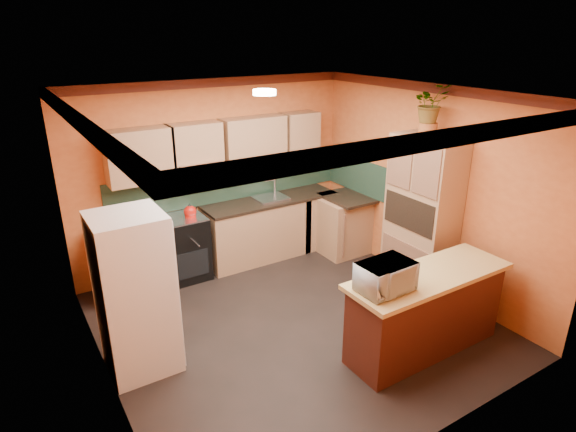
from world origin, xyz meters
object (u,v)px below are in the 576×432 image
(stove, at_px, (185,248))
(fridge, at_px, (135,294))
(microwave, at_px, (385,277))
(pantry, at_px, (421,217))
(base_cabinets_back, at_px, (225,239))
(breakfast_bar, at_px, (425,314))

(stove, xyz_separation_m, fridge, (-1.10, -1.61, 0.39))
(microwave, bearing_deg, fridge, 144.49)
(pantry, height_order, microwave, pantry)
(base_cabinets_back, distance_m, microwave, 3.06)
(fridge, relative_size, microwave, 3.17)
(microwave, bearing_deg, stove, 105.83)
(microwave, bearing_deg, base_cabinets_back, 94.35)
(fridge, height_order, microwave, fridge)
(base_cabinets_back, xyz_separation_m, fridge, (-1.73, -1.61, 0.41))
(stove, height_order, fridge, fridge)
(base_cabinets_back, xyz_separation_m, pantry, (1.87, -1.98, 0.61))
(fridge, distance_m, microwave, 2.48)
(fridge, bearing_deg, base_cabinets_back, 43.05)
(fridge, height_order, pantry, pantry)
(base_cabinets_back, height_order, breakfast_bar, same)
(pantry, relative_size, microwave, 3.92)
(breakfast_bar, bearing_deg, microwave, 180.00)
(stove, bearing_deg, fridge, -124.32)
(fridge, xyz_separation_m, pantry, (3.60, -0.37, 0.20))
(base_cabinets_back, bearing_deg, stove, -180.00)
(base_cabinets_back, distance_m, fridge, 2.40)
(base_cabinets_back, xyz_separation_m, breakfast_bar, (0.97, -2.97, 0.00))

